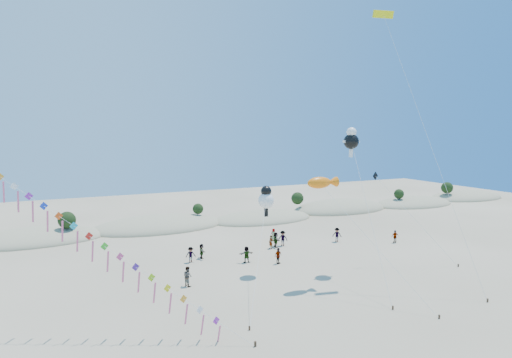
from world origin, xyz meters
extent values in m
ellipsoid|color=gray|center=(-16.00, 44.60, 0.00)|extent=(17.60, 9.68, 3.00)
ellipsoid|color=#253914|center=(-16.00, 44.60, 0.83)|extent=(14.08, 6.34, 0.70)
ellipsoid|color=gray|center=(0.00, 45.30, 0.00)|extent=(19.00, 10.45, 3.40)
ellipsoid|color=#253914|center=(0.00, 45.30, 0.94)|extent=(15.20, 6.84, 0.76)
ellipsoid|color=gray|center=(16.00, 43.90, 0.00)|extent=(16.40, 9.02, 2.80)
ellipsoid|color=#253914|center=(16.00, 43.90, 0.77)|extent=(13.12, 5.90, 0.66)
ellipsoid|color=gray|center=(32.00, 45.70, 0.00)|extent=(18.00, 9.90, 3.80)
ellipsoid|color=#253914|center=(32.00, 45.70, 1.04)|extent=(14.40, 6.48, 0.72)
ellipsoid|color=gray|center=(48.00, 44.50, 0.00)|extent=(16.80, 9.24, 3.00)
ellipsoid|color=#253914|center=(48.00, 44.50, 0.83)|extent=(13.44, 6.05, 0.67)
ellipsoid|color=gray|center=(64.00, 45.90, 0.00)|extent=(17.60, 9.68, 3.20)
ellipsoid|color=#253914|center=(64.00, 45.90, 0.88)|extent=(14.08, 6.34, 0.70)
sphere|color=black|center=(-12.00, 43.40, 2.48)|extent=(2.20, 2.20, 2.20)
sphere|color=black|center=(6.00, 45.40, 2.24)|extent=(1.60, 1.60, 1.60)
sphere|color=black|center=(24.00, 46.80, 2.44)|extent=(2.10, 2.10, 2.10)
sphere|color=black|center=(44.00, 44.10, 2.32)|extent=(1.80, 1.80, 1.80)
sphere|color=black|center=(58.00, 45.60, 2.52)|extent=(2.30, 2.30, 2.30)
cube|color=#3F2D1E|center=(-1.69, 8.24, 0.17)|extent=(0.12, 0.12, 0.35)
cylinder|color=silver|center=(-13.52, 16.68, 8.56)|extent=(23.68, 16.91, 17.15)
cube|color=#AE29C0|center=(-3.80, 9.74, 1.52)|extent=(1.10, 0.43, 1.15)
cube|color=#DA5B91|center=(-3.62, 9.79, 0.42)|extent=(0.19, 0.45, 1.55)
cube|color=white|center=(-4.70, 10.38, 2.17)|extent=(1.10, 0.43, 1.15)
cube|color=#DA5B91|center=(-4.52, 10.43, 1.07)|extent=(0.19, 0.45, 1.55)
cube|color=#FFA128|center=(-5.59, 11.02, 2.82)|extent=(1.10, 0.43, 1.15)
cube|color=#DA5B91|center=(-5.41, 11.07, 1.72)|extent=(0.19, 0.45, 1.55)
cube|color=yellow|center=(-6.49, 11.67, 3.47)|extent=(1.10, 0.43, 1.15)
cube|color=#DA5B91|center=(-6.31, 11.72, 2.37)|extent=(0.19, 0.45, 1.55)
cube|color=#99DA19|center=(-7.39, 12.31, 4.12)|extent=(1.10, 0.43, 1.15)
cube|color=#DA5B91|center=(-7.21, 12.36, 3.02)|extent=(0.19, 0.45, 1.55)
cube|color=#502493|center=(-8.29, 12.95, 4.77)|extent=(1.10, 0.43, 1.15)
cube|color=#DA5B91|center=(-8.11, 13.00, 3.67)|extent=(0.19, 0.45, 1.55)
cube|color=#ED4B88|center=(-9.19, 13.59, 5.42)|extent=(1.10, 0.43, 1.15)
cube|color=#DA5B91|center=(-9.01, 13.64, 4.32)|extent=(0.19, 0.45, 1.55)
cube|color=green|center=(-10.08, 14.23, 6.07)|extent=(1.10, 0.43, 1.15)
cube|color=#DA5B91|center=(-9.90, 14.28, 4.97)|extent=(0.19, 0.45, 1.55)
cube|color=red|center=(-10.98, 14.87, 6.73)|extent=(1.10, 0.43, 1.15)
cube|color=#DA5B91|center=(-10.80, 14.92, 5.63)|extent=(0.19, 0.45, 1.55)
cube|color=#1AB4C7|center=(-11.88, 15.51, 7.38)|extent=(1.10, 0.43, 1.15)
cube|color=#DA5B91|center=(-11.70, 15.56, 6.28)|extent=(0.19, 0.45, 1.55)
cube|color=#FC5015|center=(-12.78, 16.15, 8.03)|extent=(1.10, 0.43, 1.15)
cube|color=#DA5B91|center=(-12.60, 16.20, 6.93)|extent=(0.19, 0.45, 1.55)
cube|color=blue|center=(-13.68, 16.79, 8.68)|extent=(1.10, 0.43, 1.15)
cube|color=#DA5B91|center=(-13.50, 16.84, 7.58)|extent=(0.19, 0.45, 1.55)
cube|color=#AE29C0|center=(-14.58, 17.43, 9.33)|extent=(1.10, 0.43, 1.15)
cube|color=#DA5B91|center=(-14.40, 17.48, 8.23)|extent=(0.19, 0.45, 1.55)
cube|color=white|center=(-15.47, 18.07, 9.98)|extent=(1.10, 0.43, 1.15)
cube|color=#DA5B91|center=(-15.29, 18.12, 8.88)|extent=(0.19, 0.45, 1.55)
cube|color=#FFA128|center=(-16.37, 18.72, 10.63)|extent=(1.10, 0.43, 1.15)
cube|color=#DA5B91|center=(-16.19, 18.77, 9.53)|extent=(0.19, 0.45, 1.55)
cube|color=#3F2D1E|center=(12.35, 6.26, 0.15)|extent=(0.10, 0.10, 0.30)
cylinder|color=silver|center=(10.37, 11.36, 4.60)|extent=(3.98, 10.23, 9.22)
ellipsoid|color=orange|center=(8.39, 16.47, 9.20)|extent=(2.39, 1.05, 1.05)
cone|color=orange|center=(9.73, 16.47, 9.20)|extent=(0.96, 0.96, 0.96)
cube|color=#3F2D1E|center=(-1.11, 10.47, 0.15)|extent=(0.10, 0.10, 0.30)
cylinder|color=silver|center=(2.19, 15.90, 3.54)|extent=(6.64, 10.88, 7.10)
sphere|color=white|center=(5.50, 21.33, 7.07)|extent=(1.55, 1.55, 1.55)
sphere|color=black|center=(5.50, 21.33, 8.01)|extent=(1.03, 1.03, 1.03)
cube|color=black|center=(5.50, 21.33, 5.90)|extent=(0.35, 0.18, 0.80)
cube|color=#3F2D1E|center=(10.39, 8.96, 0.15)|extent=(0.10, 0.10, 0.30)
cylinder|color=silver|center=(12.14, 14.10, 6.38)|extent=(3.52, 10.30, 12.77)
sphere|color=black|center=(13.89, 19.23, 12.75)|extent=(1.52, 1.52, 1.52)
sphere|color=white|center=(13.89, 19.23, 13.67)|extent=(0.99, 0.99, 0.99)
cube|color=white|center=(13.89, 19.23, 11.59)|extent=(0.35, 0.18, 0.80)
cube|color=white|center=(13.19, 19.23, 12.75)|extent=(0.60, 0.15, 0.25)
cube|color=white|center=(14.59, 19.23, 12.75)|extent=(0.60, 0.15, 0.25)
cube|color=#3F2D1E|center=(18.39, 6.86, 0.15)|extent=(0.10, 0.10, 0.30)
cylinder|color=silver|center=(17.25, 12.29, 12.42)|extent=(2.29, 10.90, 24.86)
cube|color=yellow|center=(16.12, 17.73, 24.85)|extent=(2.10, 0.86, 0.74)
cube|color=black|center=(16.12, 17.75, 24.85)|extent=(2.03, 0.53, 0.19)
cube|color=#3F2D1E|center=(23.92, 14.29, 0.15)|extent=(0.10, 0.10, 0.30)
cylinder|color=silver|center=(20.66, 16.96, 4.56)|extent=(6.55, 5.36, 9.14)
cube|color=black|center=(17.40, 19.62, 9.13)|extent=(0.88, 0.26, 0.91)
imported|color=slate|center=(-2.64, 20.62, 0.89)|extent=(0.96, 1.06, 1.78)
imported|color=slate|center=(4.90, 24.75, 0.86)|extent=(1.64, 0.63, 1.73)
imported|color=slate|center=(7.73, 22.97, 0.84)|extent=(1.07, 0.73, 1.68)
imported|color=slate|center=(11.56, 29.04, 0.91)|extent=(1.34, 1.28, 1.83)
imported|color=slate|center=(10.49, 28.78, 0.90)|extent=(0.77, 1.72, 1.79)
imported|color=slate|center=(11.67, 31.67, 0.77)|extent=(0.90, 0.82, 1.54)
imported|color=slate|center=(9.64, 28.45, 0.78)|extent=(0.49, 0.64, 1.57)
imported|color=slate|center=(-0.43, 27.27, 0.82)|extent=(1.14, 0.75, 1.65)
imported|color=slate|center=(24.89, 24.39, 0.78)|extent=(0.98, 0.60, 1.56)
imported|color=slate|center=(18.62, 27.83, 0.88)|extent=(1.30, 1.23, 1.76)
imported|color=slate|center=(1.05, 28.11, 0.81)|extent=(0.59, 1.53, 1.61)
camera|label=1|loc=(-12.61, -15.43, 13.73)|focal=30.00mm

